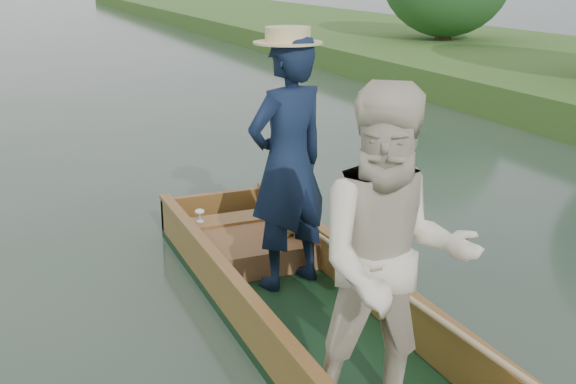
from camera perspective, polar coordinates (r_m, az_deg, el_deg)
name	(u,v)px	position (r m, az deg, el deg)	size (l,w,h in m)	color
ground	(321,342)	(5.27, 2.59, -11.74)	(120.00, 120.00, 0.00)	#283D30
punt	(332,249)	(4.78, 3.50, -4.54)	(1.23, 5.00, 2.12)	black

